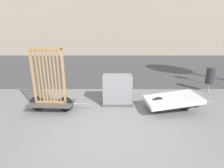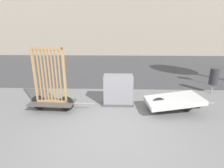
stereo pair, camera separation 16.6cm
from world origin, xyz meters
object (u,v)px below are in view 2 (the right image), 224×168
(bike_cart_with_bedframe, at_px, (51,91))
(utility_cabinet, at_px, (118,91))
(trash_bin, at_px, (214,77))
(bike_cart_with_mattress, at_px, (173,101))

(bike_cart_with_bedframe, bearing_deg, utility_cabinet, 17.72)
(bike_cart_with_bedframe, relative_size, utility_cabinet, 2.01)
(trash_bin, bearing_deg, utility_cabinet, -161.97)
(utility_cabinet, bearing_deg, bike_cart_with_mattress, -17.97)
(bike_cart_with_bedframe, xyz_separation_m, trash_bin, (6.20, 1.89, 0.02))
(bike_cart_with_bedframe, relative_size, bike_cart_with_mattress, 0.93)
(bike_cart_with_mattress, relative_size, trash_bin, 2.20)
(bike_cart_with_mattress, xyz_separation_m, trash_bin, (2.22, 1.89, 0.33))
(bike_cart_with_bedframe, bearing_deg, trash_bin, 19.77)
(bike_cart_with_mattress, height_order, utility_cabinet, utility_cabinet)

